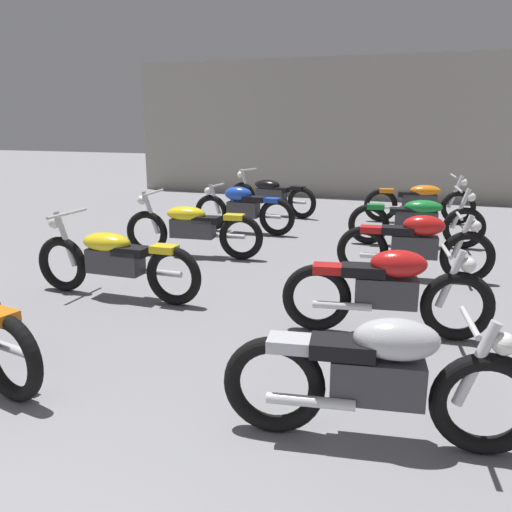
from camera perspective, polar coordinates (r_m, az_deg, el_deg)
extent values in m
cube|color=#9E998E|center=(14.36, 12.01, 13.22)|extent=(13.07, 0.24, 3.60)
torus|color=black|center=(4.30, -24.89, -9.90)|extent=(0.68, 0.25, 0.67)
cylinder|color=silver|center=(4.56, -25.30, -8.80)|extent=(0.55, 0.18, 0.07)
torus|color=black|center=(6.77, -20.08, -0.81)|extent=(0.67, 0.12, 0.67)
torus|color=black|center=(5.94, -8.84, -2.13)|extent=(0.67, 0.12, 0.67)
cylinder|color=silver|center=(6.65, -19.78, 1.71)|extent=(0.27, 0.07, 0.66)
cube|color=#38383D|center=(6.30, -14.89, -0.56)|extent=(0.66, 0.25, 0.28)
ellipsoid|color=yellow|center=(6.30, -15.77, 1.45)|extent=(0.60, 0.33, 0.22)
cube|color=black|center=(6.14, -13.28, 0.52)|extent=(0.40, 0.24, 0.10)
cube|color=yellow|center=(5.91, -9.81, 0.75)|extent=(0.28, 0.20, 0.08)
cylinder|color=silver|center=(6.56, -19.60, 4.32)|extent=(0.04, 0.68, 0.04)
sphere|color=white|center=(6.70, -20.84, 3.37)|extent=(0.14, 0.14, 0.14)
cylinder|color=silver|center=(6.17, -10.30, -1.76)|extent=(0.55, 0.08, 0.07)
torus|color=black|center=(8.33, -11.63, 2.50)|extent=(0.68, 0.17, 0.67)
torus|color=black|center=(7.82, -1.63, 2.01)|extent=(0.68, 0.17, 0.67)
cylinder|color=silver|center=(8.24, -11.24, 4.58)|extent=(0.28, 0.10, 0.66)
cube|color=#38383D|center=(8.02, -6.81, 2.97)|extent=(0.68, 0.30, 0.28)
ellipsoid|color=yellow|center=(8.02, -7.53, 4.54)|extent=(0.63, 0.37, 0.22)
cube|color=black|center=(7.92, -5.35, 3.90)|extent=(0.42, 0.28, 0.10)
cube|color=yellow|center=(7.78, -2.35, 4.21)|extent=(0.30, 0.23, 0.08)
cylinder|color=silver|center=(8.17, -10.96, 6.71)|extent=(0.10, 0.68, 0.04)
sphere|color=white|center=(8.27, -12.19, 5.90)|extent=(0.14, 0.14, 0.14)
cylinder|color=silver|center=(8.01, -3.11, 2.15)|extent=(0.55, 0.12, 0.07)
torus|color=black|center=(9.98, -4.82, 4.66)|extent=(0.67, 0.14, 0.67)
torus|color=black|center=(9.48, 2.26, 4.19)|extent=(0.67, 0.14, 0.67)
cylinder|color=silver|center=(9.90, -4.43, 6.12)|extent=(0.25, 0.08, 0.56)
cube|color=#38383D|center=(9.69, -1.37, 5.02)|extent=(0.58, 0.27, 0.28)
ellipsoid|color=blue|center=(9.69, -1.93, 6.69)|extent=(0.53, 0.30, 0.26)
cube|color=black|center=(9.58, -0.16, 6.13)|extent=(0.41, 0.26, 0.10)
cube|color=blue|center=(9.46, 1.70, 6.02)|extent=(0.29, 0.21, 0.08)
cylinder|color=silver|center=(9.84, -4.14, 7.60)|extent=(0.06, 0.48, 0.04)
sphere|color=white|center=(9.95, -5.18, 6.95)|extent=(0.14, 0.14, 0.14)
cylinder|color=silver|center=(9.69, 1.12, 4.30)|extent=(0.55, 0.09, 0.07)
torus|color=black|center=(11.99, -1.45, 6.33)|extent=(0.68, 0.26, 0.67)
torus|color=black|center=(11.22, 4.93, 5.73)|extent=(0.68, 0.26, 0.67)
cylinder|color=silver|center=(11.90, -1.14, 7.78)|extent=(0.28, 0.13, 0.66)
cube|color=#38383D|center=(11.57, 1.64, 6.54)|extent=(0.70, 0.39, 0.28)
ellipsoid|color=black|center=(11.60, 1.22, 7.65)|extent=(0.66, 0.45, 0.22)
cube|color=black|center=(11.44, 2.59, 7.15)|extent=(0.45, 0.33, 0.10)
cube|color=black|center=(11.23, 4.51, 7.29)|extent=(0.32, 0.26, 0.08)
cylinder|color=silver|center=(11.84, -0.90, 9.25)|extent=(0.20, 0.67, 0.04)
sphere|color=white|center=(11.96, -1.71, 8.72)|extent=(0.14, 0.14, 0.14)
cylinder|color=silver|center=(11.45, 4.12, 5.82)|extent=(0.55, 0.20, 0.07)
torus|color=black|center=(3.61, 23.46, -14.41)|extent=(0.68, 0.21, 0.67)
torus|color=black|center=(3.55, 1.93, -13.68)|extent=(0.68, 0.21, 0.67)
cylinder|color=silver|center=(3.48, 22.59, -10.65)|extent=(0.25, 0.10, 0.56)
cube|color=#38383D|center=(3.47, 12.87, -12.84)|extent=(0.60, 0.32, 0.28)
ellipsoid|color=#B7B7BC|center=(3.37, 14.85, -8.64)|extent=(0.56, 0.35, 0.26)
cube|color=black|center=(3.39, 9.29, -9.66)|extent=(0.43, 0.30, 0.10)
cube|color=#B7B7BC|center=(3.41, 3.66, -9.35)|extent=(0.31, 0.24, 0.08)
cylinder|color=silver|center=(3.37, 22.01, -6.62)|extent=(0.11, 0.48, 0.04)
sphere|color=white|center=(3.46, 25.10, -8.54)|extent=(0.14, 0.14, 0.14)
cylinder|color=silver|center=(3.42, 5.87, -15.29)|extent=(0.55, 0.15, 0.07)
torus|color=black|center=(5.27, 20.81, -5.08)|extent=(0.68, 0.21, 0.67)
torus|color=black|center=(5.19, 6.52, -4.48)|extent=(0.68, 0.21, 0.67)
cylinder|color=silver|center=(5.18, 20.19, -2.33)|extent=(0.25, 0.10, 0.56)
cube|color=#38383D|center=(5.16, 13.78, -3.77)|extent=(0.60, 0.32, 0.28)
ellipsoid|color=red|center=(5.09, 15.09, -0.82)|extent=(0.56, 0.35, 0.26)
cube|color=black|center=(5.09, 11.44, -1.52)|extent=(0.43, 0.30, 0.10)
cube|color=red|center=(5.10, 7.73, -1.35)|extent=(0.31, 0.24, 0.08)
cylinder|color=silver|center=(5.10, 19.77, 0.50)|extent=(0.11, 0.48, 0.04)
sphere|color=white|center=(5.17, 21.85, -0.90)|extent=(0.14, 0.14, 0.14)
cylinder|color=silver|center=(5.06, 9.23, -5.31)|extent=(0.55, 0.15, 0.07)
torus|color=black|center=(7.19, 21.75, -0.11)|extent=(0.68, 0.17, 0.67)
torus|color=black|center=(7.12, 11.36, 0.51)|extent=(0.68, 0.17, 0.67)
cylinder|color=silver|center=(7.12, 21.30, 1.95)|extent=(0.25, 0.09, 0.56)
cube|color=#38383D|center=(7.10, 16.63, 0.98)|extent=(0.59, 0.29, 0.28)
ellipsoid|color=red|center=(7.05, 17.61, 3.14)|extent=(0.54, 0.33, 0.26)
cube|color=black|center=(7.05, 14.97, 2.67)|extent=(0.42, 0.28, 0.10)
cube|color=red|center=(7.05, 12.29, 2.83)|extent=(0.30, 0.22, 0.08)
cylinder|color=silver|center=(7.07, 21.01, 4.04)|extent=(0.08, 0.48, 0.04)
sphere|color=white|center=(7.12, 22.52, 2.98)|extent=(0.14, 0.14, 0.14)
cylinder|color=silver|center=(6.99, 13.34, -0.02)|extent=(0.55, 0.12, 0.07)
torus|color=black|center=(9.13, 21.45, 2.81)|extent=(0.68, 0.19, 0.67)
torus|color=black|center=(9.01, 12.00, 3.35)|extent=(0.68, 0.19, 0.67)
cylinder|color=silver|center=(9.07, 21.13, 4.76)|extent=(0.28, 0.10, 0.66)
cube|color=#38383D|center=(9.02, 16.80, 3.71)|extent=(0.68, 0.32, 0.28)
ellipsoid|color=#197F33|center=(8.99, 17.54, 5.05)|extent=(0.63, 0.39, 0.22)
cube|color=black|center=(8.98, 15.47, 4.67)|extent=(0.43, 0.29, 0.10)
cube|color=#197F33|center=(8.96, 12.74, 5.20)|extent=(0.30, 0.23, 0.08)
cylinder|color=silver|center=(9.01, 20.93, 6.73)|extent=(0.12, 0.68, 0.04)
sphere|color=white|center=(9.06, 22.12, 5.88)|extent=(0.14, 0.14, 0.14)
cylinder|color=silver|center=(8.89, 13.59, 2.99)|extent=(0.55, 0.13, 0.07)
torus|color=black|center=(11.27, 20.90, 4.89)|extent=(0.68, 0.20, 0.67)
torus|color=black|center=(11.12, 13.24, 5.33)|extent=(0.68, 0.20, 0.67)
cylinder|color=silver|center=(11.22, 20.64, 6.47)|extent=(0.28, 0.11, 0.66)
cube|color=#38383D|center=(11.16, 17.14, 5.62)|extent=(0.69, 0.33, 0.28)
ellipsoid|color=orange|center=(11.14, 17.74, 6.71)|extent=(0.64, 0.40, 0.22)
cube|color=black|center=(11.12, 16.06, 6.40)|extent=(0.43, 0.29, 0.10)
cube|color=orange|center=(11.08, 13.85, 6.83)|extent=(0.30, 0.24, 0.08)
cylinder|color=silver|center=(11.18, 20.47, 8.06)|extent=(0.13, 0.68, 0.04)
sphere|color=white|center=(11.22, 21.43, 7.38)|extent=(0.14, 0.14, 0.14)
cylinder|color=silver|center=(11.01, 14.56, 5.05)|extent=(0.55, 0.14, 0.07)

